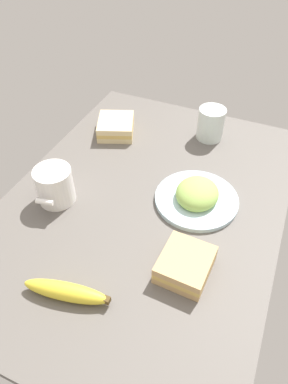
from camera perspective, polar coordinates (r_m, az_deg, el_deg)
tabletop at (r=85.34cm, az=0.00°, el=-1.93°), size 90.00×64.00×2.00cm
plate_of_food at (r=84.29cm, az=8.56°, el=-0.65°), size 19.90×19.90×5.58cm
coffee_mug_black at (r=84.49cm, az=-14.26°, el=1.09°), size 11.14×8.70×8.93cm
sandwich_main at (r=105.66cm, az=-4.58°, el=10.52°), size 14.14×13.52×4.40cm
sandwich_side at (r=70.88cm, az=6.69°, el=-11.60°), size 11.10×10.08×4.40cm
glass_of_milk at (r=104.19cm, az=10.73°, el=10.59°), size 7.65×7.65×9.23cm
banana at (r=69.33cm, az=-12.48°, el=-15.46°), size 6.53×17.03×3.49cm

